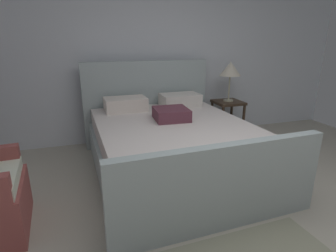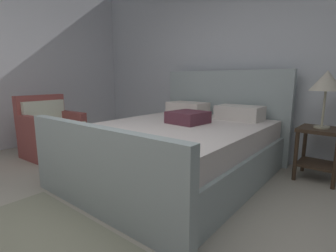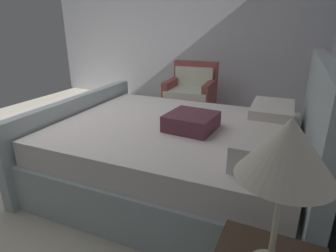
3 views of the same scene
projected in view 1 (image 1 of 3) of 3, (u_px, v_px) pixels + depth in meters
ground_plane at (257, 238)px, 2.22m from camera, size 6.30×5.27×0.02m
wall_back at (162, 47)px, 4.23m from camera, size 6.42×0.12×2.88m
bed at (172, 143)px, 3.28m from camera, size 1.99×2.41×1.26m
nightstand_right at (227, 113)px, 4.46m from camera, size 0.44×0.44×0.60m
table_lamp_right at (230, 70)px, 4.24m from camera, size 0.34×0.34×0.63m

